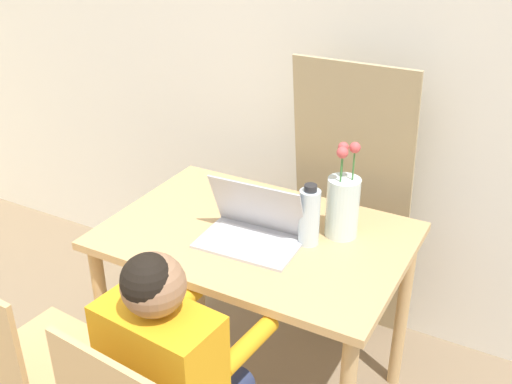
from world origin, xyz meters
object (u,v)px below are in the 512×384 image
Objects in this scene: chair_spare at (28,369)px; laptop at (253,228)px; flower_vase at (343,204)px; person_seated at (174,366)px; water_bottle at (309,216)px.

laptop is (0.49, 0.63, 0.35)m from chair_spare.
chair_spare is 1.18m from flower_vase.
person_seated is 2.98× the size of flower_vase.
chair_spare is at bearing -132.50° from flower_vase.
person_seated is 0.80m from flower_vase.
person_seated is 0.68m from water_bottle.
water_bottle is at bearing 21.13° from laptop.
laptop is at bearing -123.40° from chair_spare.
chair_spare is at bearing -133.29° from water_bottle.
flower_vase is at bearing 33.13° from laptop.
person_seated is 0.58m from laptop.
water_bottle reaches higher than chair_spare.
water_bottle reaches higher than laptop.
flower_vase reaches higher than chair_spare.
water_bottle is (0.67, 0.71, 0.40)m from chair_spare.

